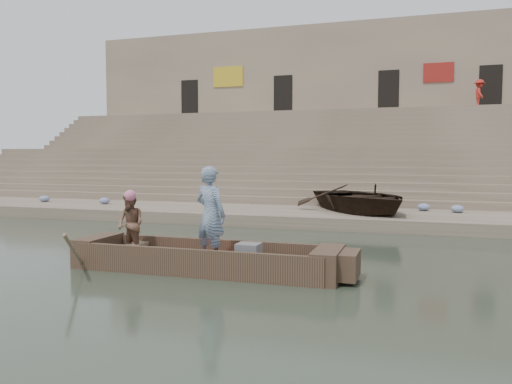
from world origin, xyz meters
The scene contains 14 objects.
ground centered at (0.00, 0.00, 0.00)m, with size 120.00×120.00×0.00m, color #2B3629.
lower_landing centered at (0.00, 8.00, 0.20)m, with size 32.00×4.00×0.40m, color gray.
mid_landing centered at (0.00, 15.50, 1.40)m, with size 32.00×3.00×2.80m, color gray.
upper_landing centered at (0.00, 22.50, 2.60)m, with size 32.00×3.00×5.20m, color gray.
ghat_steps centered at (0.00, 17.19, 1.80)m, with size 32.00×11.00×5.20m.
building_wall centered at (0.00, 26.50, 5.60)m, with size 32.00×5.07×11.20m.
main_rowboat centered at (2.67, -0.36, 0.11)m, with size 5.00×1.30×0.22m, color brown.
rowboat_trim centered at (2.87, -0.36, 0.31)m, with size 6.04×2.63×2.02m.
standing_man centered at (2.87, -0.52, 1.19)m, with size 0.71×0.47×1.95m, color navy.
rowing_man centered at (0.90, -0.30, 0.89)m, with size 0.66×0.51×1.35m, color #246D49.
television centered at (3.61, -0.36, 0.42)m, with size 0.46×0.42×0.40m.
beached_rowboat centered at (4.92, 8.21, 0.90)m, with size 3.44×4.82×1.00m, color #2D2116.
pedestrian centered at (10.26, 22.71, 6.04)m, with size 1.09×0.63×1.69m, color red.
cloth_bundles centered at (0.29, 8.69, 0.53)m, with size 17.25×1.66×0.26m.
Camera 1 is at (6.78, -9.84, 2.35)m, focal length 35.42 mm.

